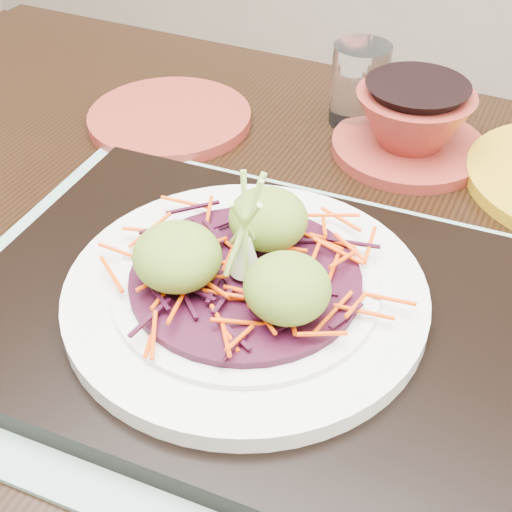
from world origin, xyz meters
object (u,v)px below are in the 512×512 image
at_px(serving_tray, 246,310).
at_px(water_glass, 360,85).
at_px(terracotta_bowl_set, 412,127).
at_px(white_plate, 246,292).
at_px(dining_table, 267,341).
at_px(terracotta_side_plate, 170,118).

bearing_deg(serving_tray, water_glass, 91.85).
bearing_deg(terracotta_bowl_set, serving_tray, -100.08).
distance_m(white_plate, water_glass, 0.35).
bearing_deg(serving_tray, dining_table, 98.37).
distance_m(serving_tray, terracotta_side_plate, 0.33).
height_order(dining_table, white_plate, white_plate).
distance_m(terracotta_side_plate, terracotta_bowl_set, 0.27).
relative_size(terracotta_side_plate, water_glass, 2.04).
bearing_deg(terracotta_bowl_set, terracotta_side_plate, -170.13).
xyz_separation_m(dining_table, terracotta_side_plate, (-0.20, 0.18, 0.11)).
bearing_deg(water_glass, terracotta_bowl_set, -30.76).
xyz_separation_m(terracotta_side_plate, terracotta_bowl_set, (0.27, 0.05, 0.02)).
relative_size(white_plate, water_glass, 3.07).
relative_size(terracotta_side_plate, terracotta_bowl_set, 0.87).
height_order(dining_table, water_glass, water_glass).
bearing_deg(white_plate, terracotta_bowl_set, 79.92).
bearing_deg(white_plate, dining_table, 99.33).
distance_m(dining_table, terracotta_side_plate, 0.29).
xyz_separation_m(dining_table, water_glass, (-0.00, 0.27, 0.15)).
relative_size(dining_table, terracotta_bowl_set, 5.82).
xyz_separation_m(serving_tray, white_plate, (-0.00, 0.00, 0.02)).
distance_m(white_plate, terracotta_side_plate, 0.34).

